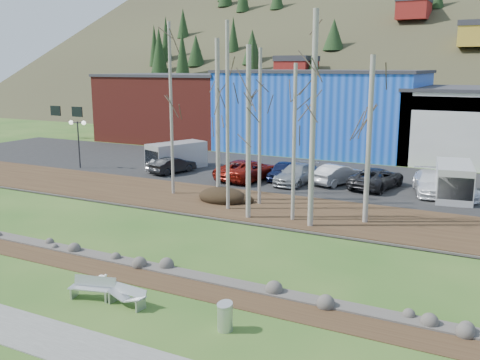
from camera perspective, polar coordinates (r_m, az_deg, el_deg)
The scene contains 37 objects.
ground at distance 20.91m, azimuth -11.13°, elevation -12.63°, with size 200.00×200.00×0.00m, color #2B571B.
footpath at distance 18.60m, azimuth -18.09°, elevation -16.23°, with size 80.00×2.00×0.04m, color slate.
dirt_strip at distance 22.44m, azimuth -7.76°, elevation -10.71°, with size 80.00×1.80×0.03m, color #382616.
near_bank_rocks at distance 23.20m, azimuth -6.32°, elevation -9.93°, with size 80.00×0.80×0.50m, color #47423D, non-canonical shape.
river at distance 26.49m, azimuth -1.39°, elevation -7.03°, with size 80.00×8.00×0.90m, color black, non-canonical shape.
far_bank_rocks at distance 29.97m, azimuth 2.39°, elevation -4.76°, with size 80.00×0.80×0.46m, color #47423D, non-canonical shape.
far_bank at distance 32.77m, azimuth 4.76°, elevation -3.18°, with size 80.00×7.00×0.15m, color #382616.
parking_lot at distance 42.41m, azimuth 10.23°, elevation 0.15°, with size 80.00×14.00×0.14m, color black.
building_brick at distance 64.89m, azimuth -6.58°, elevation 7.74°, with size 16.32×12.24×7.80m.
building_blue at distance 56.87m, azimuth 8.80°, elevation 7.34°, with size 20.40×12.24×8.30m.
hillside at distance 99.87m, azimuth 21.17°, elevation 16.32°, with size 160.00×72.00×35.00m, color #373323, non-canonical shape.
bench_intact at distance 21.39m, azimuth -15.48°, elevation -11.03°, with size 1.77×0.92×0.85m.
bench_damaged at distance 20.54m, azimuth -11.89°, elevation -12.04°, with size 1.63×0.65×0.71m.
litter_bin at distance 18.37m, azimuth -1.61°, elevation -14.47°, with size 0.52×0.52×0.90m, color silver.
seagull at distance 22.93m, azimuth -14.45°, elevation -10.02°, with size 0.47×0.22×0.34m.
dirt_mound at distance 34.50m, azimuth -1.89°, elevation -1.70°, with size 3.27×2.31×0.64m, color black.
birch_0 at distance 36.01m, azimuth -7.35°, elevation 7.41°, with size 0.20×0.20×11.33m.
birch_1 at distance 34.04m, azimuth -2.38°, elevation 6.29°, with size 0.28×0.28×10.21m.
birch_2 at distance 31.69m, azimuth -1.33°, elevation 6.68°, with size 0.21×0.21×11.09m.
birch_3 at distance 29.87m, azimuth 0.91°, elevation 4.97°, with size 0.28×0.28×9.66m.
birch_4 at distance 33.04m, azimuth 2.13°, elevation 5.59°, with size 0.21×0.21×9.60m.
birch_5 at distance 29.61m, azimuth 5.79°, elevation 3.90°, with size 0.21×0.21×8.69m.
birch_6 at distance 28.39m, azimuth 7.80°, elevation 6.22°, with size 0.30×0.30×11.36m.
birch_7 at distance 29.78m, azimuth 13.59°, elevation 4.08°, with size 0.28×0.28×9.11m.
street_lamp at distance 47.28m, azimuth -16.90°, elevation 5.04°, with size 1.52×0.62×4.06m.
car_0 at distance 45.04m, azimuth -7.98°, elevation 1.93°, with size 1.68×4.17×1.42m, color silver.
car_1 at distance 43.76m, azimuth -7.14°, elevation 1.59°, with size 1.39×3.97×1.31m, color black.
car_2 at distance 40.80m, azimuth 1.15°, elevation 1.07°, with size 2.53×5.48×1.52m, color maroon.
car_3 at distance 39.74m, azimuth 6.01°, elevation 0.63°, with size 1.98×4.88×1.42m, color #989DA0.
car_4 at distance 41.10m, azimuth 4.54°, elevation 1.00°, with size 1.61×4.00×1.36m, color #151D44.
car_5 at distance 39.97m, azimuth 10.41°, elevation 0.60°, with size 1.55×4.46×1.47m, color silver.
car_6 at distance 39.25m, azimuth 14.36°, elevation 0.22°, with size 2.44×5.28×1.47m, color #29292C.
car_7 at distance 38.45m, azimuth 22.20°, elevation -0.52°, with size 2.10×5.17×1.50m, color white.
car_8 at distance 38.63m, azimuth 19.68°, elevation -0.28°, with size 2.10×5.17×1.50m, color white.
car_9 at distance 40.98m, azimuth 0.62°, elevation 1.12°, with size 2.53×5.48×1.52m, color maroon.
van_white at distance 37.71m, azimuth 21.84°, elevation -0.12°, with size 2.91×5.47×2.28m.
van_grey at distance 45.57m, azimuth -6.99°, elevation 2.57°, with size 3.73×5.45×2.20m.
Camera 1 is at (12.05, -14.75, 8.63)m, focal length 40.00 mm.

